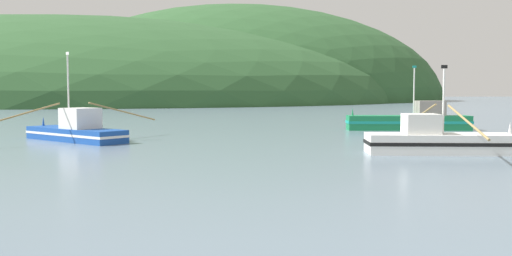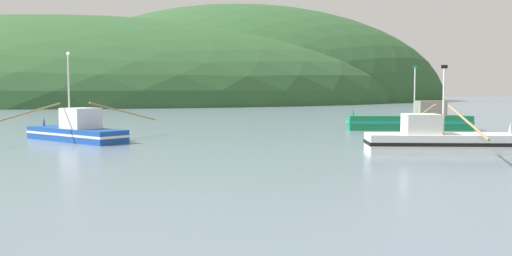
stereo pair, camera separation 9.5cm
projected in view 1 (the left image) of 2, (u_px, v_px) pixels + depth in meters
hill_mid_right at (84, 101)px, 191.56m from camera, size 218.96×175.17×54.44m
hill_far_right at (36, 99)px, 246.18m from camera, size 125.62×100.50×36.46m
hill_far_left at (240, 100)px, 200.28m from camera, size 144.83×115.86×66.91m
fishing_boat_white at (438, 141)px, 32.25m from camera, size 8.92×14.58×5.13m
fishing_boat_blue at (76, 131)px, 40.29m from camera, size 11.04×10.41×6.47m
fishing_boat_green at (411, 121)px, 51.34m from camera, size 11.51×3.74×5.94m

